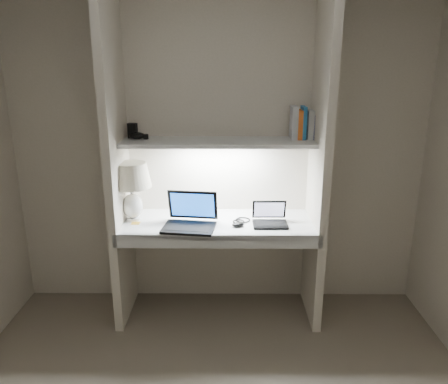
{
  "coord_description": "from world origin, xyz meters",
  "views": [
    {
      "loc": [
        0.07,
        -1.84,
        1.92
      ],
      "look_at": [
        0.05,
        1.05,
        1.05
      ],
      "focal_mm": 35.0,
      "sensor_mm": 36.0,
      "label": 1
    }
  ],
  "objects_px": {
    "laptop_netbook": "(270,219)",
    "speaker": "(199,204)",
    "laptop_main": "(190,219)",
    "table_lamp": "(131,182)",
    "book_row": "(306,123)"
  },
  "relations": [
    {
      "from": "speaker",
      "to": "laptop_main",
      "type": "bearing_deg",
      "value": -95.06
    },
    {
      "from": "laptop_netbook",
      "to": "speaker",
      "type": "xyz_separation_m",
      "value": [
        -0.54,
        0.27,
        0.03
      ]
    },
    {
      "from": "table_lamp",
      "to": "book_row",
      "type": "height_order",
      "value": "book_row"
    },
    {
      "from": "laptop_main",
      "to": "speaker",
      "type": "distance_m",
      "value": 0.32
    },
    {
      "from": "table_lamp",
      "to": "book_row",
      "type": "distance_m",
      "value": 1.36
    },
    {
      "from": "laptop_netbook",
      "to": "speaker",
      "type": "bearing_deg",
      "value": 153.16
    },
    {
      "from": "table_lamp",
      "to": "laptop_netbook",
      "type": "relative_size",
      "value": 1.76
    },
    {
      "from": "speaker",
      "to": "laptop_netbook",
      "type": "bearing_deg",
      "value": -23.37
    },
    {
      "from": "table_lamp",
      "to": "laptop_main",
      "type": "xyz_separation_m",
      "value": [
        0.44,
        -0.13,
        -0.24
      ]
    },
    {
      "from": "book_row",
      "to": "speaker",
      "type": "bearing_deg",
      "value": 176.95
    },
    {
      "from": "table_lamp",
      "to": "laptop_main",
      "type": "bearing_deg",
      "value": -16.43
    },
    {
      "from": "laptop_netbook",
      "to": "book_row",
      "type": "relative_size",
      "value": 1.05
    },
    {
      "from": "laptop_main",
      "to": "speaker",
      "type": "bearing_deg",
      "value": 89.17
    },
    {
      "from": "table_lamp",
      "to": "speaker",
      "type": "bearing_deg",
      "value": 21.18
    },
    {
      "from": "laptop_netbook",
      "to": "speaker",
      "type": "height_order",
      "value": "laptop_netbook"
    }
  ]
}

